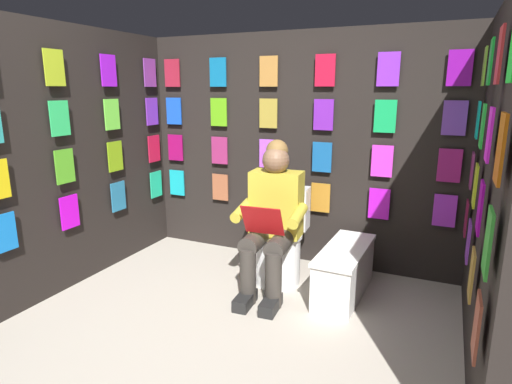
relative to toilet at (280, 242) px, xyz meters
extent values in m
cube|color=black|center=(0.04, -0.52, 0.70)|extent=(3.01, 0.10, 2.06)
cube|color=#16ACBD|center=(1.31, -0.43, 0.30)|extent=(0.17, 0.01, 0.26)
cube|color=#A75B3A|center=(0.80, -0.43, 0.30)|extent=(0.17, 0.01, 0.26)
cube|color=#9C1E69|center=(0.29, -0.43, 0.30)|extent=(0.17, 0.01, 0.26)
cube|color=#BF7C24|center=(-0.21, -0.43, 0.30)|extent=(0.17, 0.01, 0.26)
cube|color=#BF14D3|center=(-0.72, -0.43, 0.30)|extent=(0.17, 0.01, 0.26)
cube|color=purple|center=(-1.23, -0.43, 0.30)|extent=(0.17, 0.01, 0.26)
cube|color=#920D55|center=(1.31, -0.43, 0.67)|extent=(0.17, 0.01, 0.26)
cube|color=#9C2762|center=(0.80, -0.43, 0.67)|extent=(0.17, 0.01, 0.26)
cube|color=#BA52F0|center=(0.29, -0.43, 0.67)|extent=(0.17, 0.01, 0.26)
cube|color=#165BA4|center=(-0.21, -0.43, 0.67)|extent=(0.17, 0.01, 0.26)
cube|color=#E733D7|center=(-0.72, -0.43, 0.67)|extent=(0.17, 0.01, 0.26)
cube|color=#941769|center=(-1.23, -0.43, 0.67)|extent=(0.17, 0.01, 0.26)
cube|color=blue|center=(1.31, -0.43, 1.03)|extent=(0.17, 0.01, 0.26)
cube|color=#5DB517|center=(0.80, -0.43, 1.03)|extent=(0.17, 0.01, 0.26)
cube|color=#AB9235|center=(0.29, -0.43, 1.03)|extent=(0.17, 0.01, 0.26)
cube|color=purple|center=(-0.21, -0.43, 1.03)|extent=(0.17, 0.01, 0.26)
cube|color=#14AE55|center=(-0.72, -0.43, 1.03)|extent=(0.17, 0.01, 0.26)
cube|color=purple|center=(-1.23, -0.43, 1.03)|extent=(0.17, 0.01, 0.26)
cube|color=maroon|center=(1.31, -0.43, 1.39)|extent=(0.17, 0.01, 0.26)
cube|color=#0F6BA4|center=(0.80, -0.43, 1.39)|extent=(0.17, 0.01, 0.26)
cube|color=#BA7D38|center=(0.29, -0.43, 1.39)|extent=(0.17, 0.01, 0.26)
cube|color=red|center=(-0.21, -0.43, 1.39)|extent=(0.17, 0.01, 0.26)
cube|color=#862BDC|center=(-0.72, -0.43, 1.39)|extent=(0.17, 0.01, 0.26)
cube|color=#7E0E9B|center=(-1.23, -0.43, 1.39)|extent=(0.17, 0.01, 0.26)
cube|color=black|center=(-1.46, 0.54, 0.70)|extent=(0.10, 2.02, 2.06)
cube|color=maroon|center=(-1.38, -0.28, 0.30)|extent=(0.01, 0.17, 0.26)
cube|color=purple|center=(-1.38, 0.27, 0.30)|extent=(0.01, 0.17, 0.26)
cube|color=#AA8131|center=(-1.38, 0.82, 0.30)|extent=(0.01, 0.17, 0.26)
cube|color=brown|center=(-1.38, 1.37, 0.30)|extent=(0.01, 0.17, 0.26)
cube|color=#902E71|center=(-1.38, -0.28, 0.67)|extent=(0.01, 0.17, 0.26)
cube|color=#ADC71E|center=(-1.38, 0.27, 0.67)|extent=(0.01, 0.17, 0.26)
cube|color=#8E0797|center=(-1.38, 0.82, 0.67)|extent=(0.01, 0.17, 0.26)
cube|color=green|center=(-1.38, 1.37, 0.67)|extent=(0.01, 0.17, 0.26)
cube|color=#0ECBB2|center=(-1.38, -0.28, 1.03)|extent=(0.01, 0.17, 0.26)
cube|color=green|center=(-1.38, 0.27, 1.03)|extent=(0.01, 0.17, 0.26)
cube|color=#E11EE4|center=(-1.38, 0.82, 1.03)|extent=(0.01, 0.17, 0.26)
cube|color=#AF5309|center=(-1.38, 1.37, 1.03)|extent=(0.01, 0.17, 0.26)
cube|color=#83D337|center=(-1.38, -0.28, 1.39)|extent=(0.01, 0.17, 0.26)
cube|color=green|center=(-1.38, 0.27, 1.39)|extent=(0.01, 0.17, 0.26)
cube|color=#B72A2C|center=(-1.38, 0.82, 1.39)|extent=(0.01, 0.17, 0.26)
cube|color=black|center=(1.54, 0.54, 0.70)|extent=(0.10, 2.02, 2.06)
cube|color=blue|center=(1.46, 1.37, 0.30)|extent=(0.01, 0.17, 0.26)
cube|color=#D60EEA|center=(1.46, 0.82, 0.30)|extent=(0.01, 0.17, 0.26)
cube|color=teal|center=(1.46, 0.27, 0.30)|extent=(0.01, 0.17, 0.26)
cube|color=#20C88B|center=(1.46, -0.28, 0.30)|extent=(0.01, 0.17, 0.26)
cube|color=#54B427|center=(1.46, 0.82, 0.67)|extent=(0.01, 0.17, 0.26)
cube|color=#7FB317|center=(1.46, 0.27, 0.67)|extent=(0.01, 0.17, 0.26)
cube|color=red|center=(1.46, -0.28, 0.67)|extent=(0.01, 0.17, 0.26)
cube|color=#2DCE65|center=(1.46, 0.82, 1.03)|extent=(0.01, 0.17, 0.26)
cube|color=#6FE842|center=(1.46, 0.27, 1.03)|extent=(0.01, 0.17, 0.26)
cube|color=purple|center=(1.46, -0.28, 1.03)|extent=(0.01, 0.17, 0.26)
cube|color=#A7C122|center=(1.46, 0.82, 1.39)|extent=(0.01, 0.17, 0.26)
cube|color=#A119EE|center=(1.46, 0.27, 1.39)|extent=(0.01, 0.17, 0.26)
cube|color=purple|center=(1.46, -0.28, 1.39)|extent=(0.01, 0.17, 0.26)
cylinder|color=white|center=(-0.01, 0.08, -0.13)|extent=(0.38, 0.38, 0.40)
cylinder|color=white|center=(-0.01, 0.08, 0.09)|extent=(0.41, 0.41, 0.02)
cube|color=white|center=(0.01, -0.18, 0.25)|extent=(0.39, 0.21, 0.36)
cylinder|color=white|center=(0.01, -0.09, 0.25)|extent=(0.39, 0.10, 0.39)
cube|color=gold|center=(-0.01, 0.11, 0.36)|extent=(0.42, 0.25, 0.52)
sphere|color=brown|center=(-0.01, 0.14, 0.71)|extent=(0.21, 0.21, 0.21)
sphere|color=olive|center=(-0.01, 0.11, 0.78)|extent=(0.17, 0.17, 0.17)
cylinder|color=#38332D|center=(-0.12, 0.30, 0.11)|extent=(0.18, 0.41, 0.15)
cylinder|color=#38332D|center=(0.08, 0.31, 0.11)|extent=(0.18, 0.41, 0.15)
cylinder|color=#38332D|center=(-0.13, 0.48, -0.11)|extent=(0.12, 0.12, 0.42)
cylinder|color=#38332D|center=(0.06, 0.49, -0.11)|extent=(0.12, 0.12, 0.42)
cube|color=black|center=(-0.14, 0.54, -0.28)|extent=(0.13, 0.27, 0.09)
cube|color=black|center=(0.06, 0.55, -0.28)|extent=(0.13, 0.27, 0.09)
cylinder|color=gold|center=(-0.24, 0.27, 0.33)|extent=(0.11, 0.31, 0.13)
cylinder|color=gold|center=(0.20, 0.30, 0.33)|extent=(0.11, 0.31, 0.13)
cube|color=#B81214|center=(-0.03, 0.45, 0.32)|extent=(0.31, 0.15, 0.23)
cube|color=white|center=(-0.56, 0.07, -0.15)|extent=(0.31, 0.81, 0.36)
cube|color=white|center=(-0.56, 0.07, 0.05)|extent=(0.33, 0.84, 0.03)
camera|label=1|loc=(-1.20, 3.16, 1.24)|focal=30.01mm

